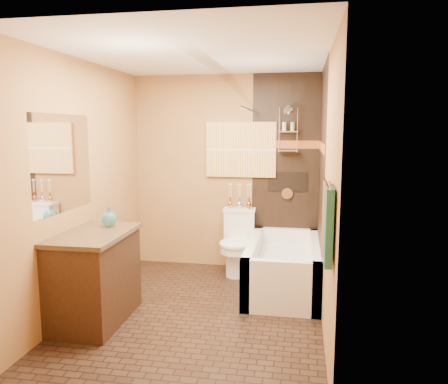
% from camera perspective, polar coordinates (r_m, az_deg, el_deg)
% --- Properties ---
extents(floor, '(3.00, 3.00, 0.00)m').
position_cam_1_polar(floor, '(4.56, -3.17, -15.21)').
color(floor, black).
rests_on(floor, ground).
extents(wall_left, '(0.02, 3.00, 2.50)m').
position_cam_1_polar(wall_left, '(4.65, -17.84, 0.87)').
color(wall_left, '#AC7642').
rests_on(wall_left, floor).
extents(wall_right, '(0.02, 3.00, 2.50)m').
position_cam_1_polar(wall_right, '(4.11, 13.18, 0.13)').
color(wall_right, '#AC7642').
rests_on(wall_right, floor).
extents(wall_back, '(2.40, 0.02, 2.50)m').
position_cam_1_polar(wall_back, '(5.68, 0.22, 2.55)').
color(wall_back, '#AC7642').
rests_on(wall_back, floor).
extents(wall_front, '(2.40, 0.02, 2.50)m').
position_cam_1_polar(wall_front, '(2.81, -10.46, -3.55)').
color(wall_front, '#AC7642').
rests_on(wall_front, floor).
extents(ceiling, '(3.00, 3.00, 0.00)m').
position_cam_1_polar(ceiling, '(4.24, -3.45, 17.53)').
color(ceiling, silver).
rests_on(ceiling, wall_back).
extents(alcove_tile_back, '(0.85, 0.01, 2.50)m').
position_cam_1_polar(alcove_tile_back, '(5.59, 8.06, 2.38)').
color(alcove_tile_back, black).
rests_on(alcove_tile_back, wall_back).
extents(alcove_tile_right, '(0.01, 1.50, 2.50)m').
position_cam_1_polar(alcove_tile_right, '(4.86, 12.60, 1.37)').
color(alcove_tile_right, black).
rests_on(alcove_tile_right, wall_right).
extents(mosaic_band_back, '(0.85, 0.01, 0.10)m').
position_cam_1_polar(mosaic_band_back, '(5.55, 8.13, 6.17)').
color(mosaic_band_back, maroon).
rests_on(mosaic_band_back, alcove_tile_back).
extents(mosaic_band_right, '(0.01, 1.50, 0.10)m').
position_cam_1_polar(mosaic_band_right, '(4.83, 12.62, 5.74)').
color(mosaic_band_right, maroon).
rests_on(mosaic_band_right, alcove_tile_right).
extents(alcove_niche, '(0.50, 0.01, 0.25)m').
position_cam_1_polar(alcove_niche, '(5.59, 8.29, 1.34)').
color(alcove_niche, black).
rests_on(alcove_niche, alcove_tile_back).
extents(shower_fixtures, '(0.24, 0.33, 1.16)m').
position_cam_1_polar(shower_fixtures, '(5.45, 8.37, 6.60)').
color(shower_fixtures, silver).
rests_on(shower_fixtures, floor).
extents(curtain_rod, '(0.03, 1.55, 0.03)m').
position_cam_1_polar(curtain_rod, '(4.86, 3.40, 10.66)').
color(curtain_rod, silver).
rests_on(curtain_rod, wall_back).
extents(towel_bar, '(0.02, 0.55, 0.02)m').
position_cam_1_polar(towel_bar, '(3.04, 13.35, 1.11)').
color(towel_bar, silver).
rests_on(towel_bar, wall_right).
extents(towel_teal, '(0.05, 0.22, 0.52)m').
position_cam_1_polar(towel_teal, '(2.96, 13.51, -4.40)').
color(towel_teal, '#1B5A4F').
rests_on(towel_teal, towel_bar).
extents(towel_rust, '(0.05, 0.22, 0.52)m').
position_cam_1_polar(towel_rust, '(3.22, 13.25, -3.39)').
color(towel_rust, maroon).
rests_on(towel_rust, towel_bar).
extents(sunset_painting, '(0.90, 0.04, 0.70)m').
position_cam_1_polar(sunset_painting, '(5.60, 2.20, 5.54)').
color(sunset_painting, '#C9872F').
rests_on(sunset_painting, wall_back).
extents(vanity_mirror, '(0.01, 1.00, 0.90)m').
position_cam_1_polar(vanity_mirror, '(4.28, -20.29, 3.51)').
color(vanity_mirror, white).
rests_on(vanity_mirror, wall_left).
extents(bathtub, '(0.80, 1.50, 0.55)m').
position_cam_1_polar(bathtub, '(5.08, 7.78, -10.12)').
color(bathtub, white).
rests_on(bathtub, floor).
extents(toilet, '(0.42, 0.61, 0.80)m').
position_cam_1_polar(toilet, '(5.52, 1.75, -6.53)').
color(toilet, white).
rests_on(toilet, floor).
extents(vanity, '(0.60, 0.98, 0.86)m').
position_cam_1_polar(vanity, '(4.37, -16.54, -10.56)').
color(vanity, black).
rests_on(vanity, floor).
extents(teal_bottle, '(0.16, 0.16, 0.24)m').
position_cam_1_polar(teal_bottle, '(4.43, -14.76, -3.17)').
color(teal_bottle, teal).
rests_on(teal_bottle, vanity).
extents(bud_vases, '(0.31, 0.07, 0.31)m').
position_cam_1_polar(bud_vases, '(5.58, 2.05, -0.45)').
color(bud_vases, '#B87D39').
rests_on(bud_vases, toilet).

